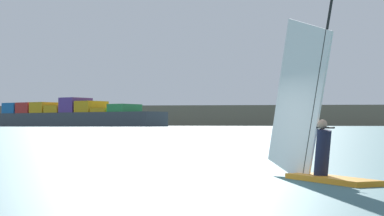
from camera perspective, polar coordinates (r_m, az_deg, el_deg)
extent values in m
plane|color=#386066|center=(15.52, 1.33, -6.06)|extent=(4000.00, 4000.00, 0.00)
cube|color=orange|center=(15.48, 11.50, -5.82)|extent=(1.73, 2.80, 0.12)
cylinder|color=black|center=(15.88, 10.41, 1.96)|extent=(0.55, 1.20, 4.15)
cube|color=white|center=(16.57, 8.80, 0.67)|extent=(1.14, 2.62, 4.00)
cylinder|color=black|center=(16.13, 9.78, -1.61)|extent=(0.77, 1.74, 0.04)
cylinder|color=#191E38|center=(15.74, 10.76, -3.65)|extent=(0.48, 0.56, 1.07)
sphere|color=tan|center=(15.72, 10.75, -1.34)|extent=(0.22, 0.22, 0.22)
cube|color=#3F444C|center=(504.14, -11.57, -0.96)|extent=(170.18, 132.98, 9.64)
cube|color=#1E66AD|center=(531.18, -14.20, -0.03)|extent=(22.83, 24.24, 7.80)
cube|color=red|center=(519.75, -13.12, -0.01)|extent=(22.83, 24.24, 7.80)
cube|color=gold|center=(508.51, -12.00, 0.02)|extent=(22.83, 24.24, 7.80)
cube|color=gold|center=(497.45, -10.83, -0.11)|extent=(22.83, 24.24, 5.20)
cube|color=#59388C|center=(486.69, -9.61, 0.22)|extent=(22.83, 24.24, 10.40)
cube|color=gold|center=(476.07, -8.33, 0.10)|extent=(22.83, 24.24, 7.80)
cube|color=gold|center=(465.67, -7.00, -0.19)|extent=(22.83, 24.24, 2.60)
cube|color=#2D8C47|center=(455.62, -5.60, -0.01)|extent=(22.83, 24.24, 5.20)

